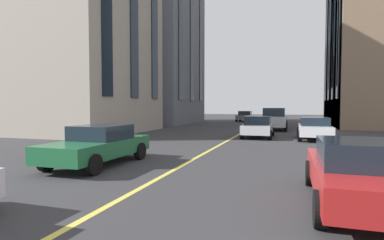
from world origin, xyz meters
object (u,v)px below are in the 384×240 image
Objects in this scene: car_silver_parked_b at (274,119)px; car_red_near at (361,173)px; car_green_far at (99,145)px; car_white_oncoming at (314,128)px; car_grey_trailing at (245,116)px; car_silver_mid at (258,127)px.

car_red_near is at bearing -172.28° from car_silver_parked_b.
car_red_near is at bearing -106.22° from car_green_far.
car_green_far is (-10.86, 7.73, 0.00)m from car_white_oncoming.
car_white_oncoming is at bearing -161.07° from car_grey_trailing.
car_red_near and car_green_far have the same top height.
car_red_near and car_grey_trailing have the same top height.
car_silver_mid is at bearing 14.31° from car_red_near.
car_red_near is (-13.11, 0.00, 0.00)m from car_white_oncoming.
car_white_oncoming is at bearing -35.45° from car_green_far.
car_green_far is 31.90m from car_grey_trailing.
car_white_oncoming is 1.13× the size of car_silver_mid.
car_silver_parked_b is at bearing -5.68° from car_silver_mid.
car_red_near is 13.70m from car_silver_mid.
car_red_near is 8.05m from car_green_far.
car_grey_trailing is (34.15, 7.22, 0.00)m from car_red_near.
car_green_far is 18.47m from car_silver_parked_b.
car_silver_parked_b is (17.77, -5.02, 0.27)m from car_green_far.
car_silver_parked_b is at bearing 7.72° from car_red_near.
car_silver_parked_b reaches higher than car_white_oncoming.
car_silver_mid is 0.83× the size of car_silver_parked_b.
car_white_oncoming is at bearing -158.57° from car_silver_parked_b.
car_silver_mid is 0.89× the size of car_grey_trailing.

